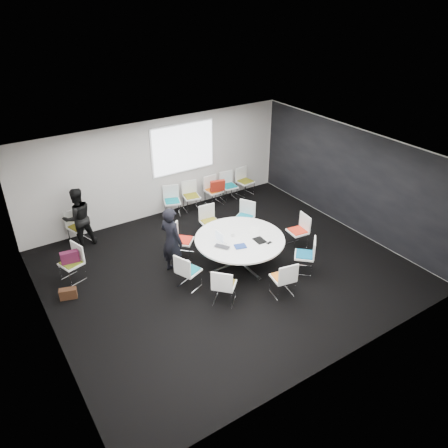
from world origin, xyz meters
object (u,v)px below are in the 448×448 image
chair_ring_h (304,261)px  person_back (78,218)px  chair_ring_d (183,246)px  chair_spare_left (73,269)px  chair_back_b (192,202)px  chair_back_a (172,207)px  chair_ring_b (244,223)px  chair_person_back (79,233)px  laptop (223,246)px  cup (233,235)px  chair_ring_e (189,277)px  person_main (172,241)px  chair_back_d (229,191)px  chair_ring_a (297,237)px  chair_ring_c (210,228)px  chair_ring_f (224,291)px  brown_bag (68,294)px  chair_back_c (214,196)px  chair_ring_g (283,284)px  maroon_bag (70,257)px  chair_back_e (245,187)px  conference_table (240,245)px

chair_ring_h → person_back: bearing=88.8°
chair_ring_d → chair_spare_left: same height
chair_back_b → person_back: (-3.36, -0.16, 0.52)m
chair_back_a → person_back: size_ratio=0.55×
chair_ring_b → chair_back_b: bearing=-12.7°
chair_person_back → laptop: 4.04m
cup → chair_ring_e: bearing=-167.5°
person_main → chair_back_d: bearing=-71.4°
chair_ring_a → chair_back_b: bearing=29.0°
chair_ring_c → chair_back_a: size_ratio=1.00×
chair_ring_f → brown_bag: (-2.77, 1.94, -0.16)m
chair_back_a → chair_back_c: 1.39m
chair_ring_h → chair_back_b: bearing=53.1°
chair_ring_a → chair_ring_f: (-2.81, -0.85, 0.00)m
chair_ring_b → chair_ring_g: same height
chair_ring_a → chair_person_back: size_ratio=1.00×
chair_ring_g → person_main: (-1.59, 2.10, 0.56)m
chair_ring_g → chair_back_c: same height
chair_ring_h → chair_ring_a: bearing=10.7°
chair_ring_e → chair_back_b: same height
chair_spare_left → person_main: person_main is taller
chair_ring_g → chair_back_a: (-0.31, 4.63, 0.00)m
chair_back_c → chair_ring_f: bearing=57.8°
person_back → chair_back_b: bearing=179.5°
chair_ring_b → cup: bearing=104.9°
chair_ring_c → person_back: bearing=-21.9°
maroon_bag → brown_bag: maroon_bag is taller
chair_back_e → chair_spare_left: size_ratio=1.00×
chair_ring_c → chair_ring_e: same height
laptop → chair_ring_g: bearing=170.9°
chair_back_a → brown_bag: 4.27m
chair_ring_a → maroon_bag: 5.56m
chair_ring_c → brown_bag: chair_ring_c is taller
chair_ring_c → maroon_bag: 3.66m
person_back → chair_ring_h: bearing=131.8°
person_main → maroon_bag: bearing=46.5°
chair_ring_h → chair_back_d: (0.65, 4.20, 0.00)m
chair_ring_f → person_main: (-0.39, 1.61, 0.56)m
chair_back_b → chair_spare_left: bearing=32.4°
chair_ring_b → chair_ring_e: size_ratio=1.00×
chair_back_a → chair_back_d: (1.96, -0.01, 0.00)m
conference_table → chair_ring_d: 1.45m
chair_back_a → chair_back_e: same height
chair_ring_e → person_main: (-0.00, 0.75, 0.56)m
chair_ring_c → chair_ring_g: same height
chair_ring_d → chair_ring_g: (1.08, -2.54, 0.00)m
chair_ring_h → brown_bag: size_ratio=2.44×
chair_back_b → person_main: bearing=63.8°
chair_ring_f → laptop: chair_ring_f is taller
maroon_bag → chair_back_e: bearing=14.9°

